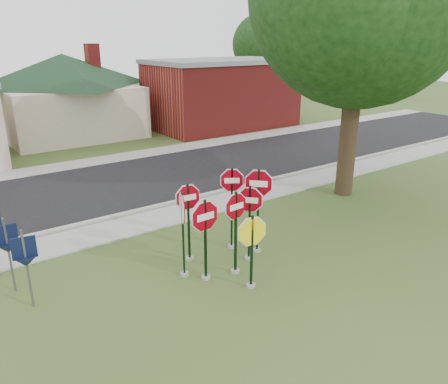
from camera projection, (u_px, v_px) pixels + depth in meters
ground at (259, 286)px, 11.36m from camera, size 120.00×120.00×0.00m
sidewalk_near at (160, 218)px, 15.56m from camera, size 60.00×1.60×0.06m
road at (111, 186)px, 19.01m from camera, size 60.00×7.00×0.04m
sidewalk_far at (79, 164)px, 22.30m from camera, size 60.00×1.60×0.06m
curb at (147, 209)px, 16.31m from camera, size 60.00×0.20×0.14m
stop_sign_center at (236, 222)px, 11.54m from camera, size 1.00×0.24×2.45m
stop_sign_yellow at (252, 243)px, 10.92m from camera, size 1.06×0.25×2.10m
stop_sign_left at (205, 229)px, 11.23m from camera, size 1.14×0.24×2.37m
stop_sign_right at (250, 214)px, 12.30m from camera, size 0.69×0.77×2.35m
stop_sign_back_right at (232, 198)px, 12.94m from camera, size 0.82×0.54×2.66m
stop_sign_back_left at (188, 212)px, 12.23m from camera, size 1.02×0.24×2.44m
stop_sign_far_right at (258, 198)px, 12.65m from camera, size 0.81×0.82×2.73m
stop_sign_far_left at (183, 223)px, 11.38m from camera, size 0.42×1.01×2.50m
building_house at (64, 79)px, 28.10m from camera, size 11.60×11.60×6.20m
building_brick at (222, 93)px, 31.34m from camera, size 10.20×6.20×4.75m
bg_tree_right at (262, 44)px, 41.54m from camera, size 5.60×5.60×8.40m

